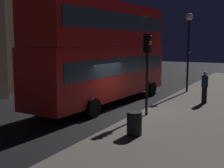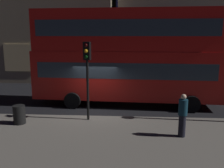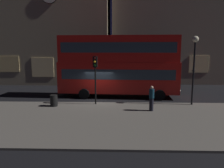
{
  "view_description": "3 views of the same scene",
  "coord_description": "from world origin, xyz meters",
  "px_view_note": "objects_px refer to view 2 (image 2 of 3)",
  "views": [
    {
      "loc": [
        -13.36,
        -6.69,
        3.59
      ],
      "look_at": [
        0.95,
        0.95,
        1.32
      ],
      "focal_mm": 49.02,
      "sensor_mm": 36.0,
      "label": 1
    },
    {
      "loc": [
        1.85,
        -13.1,
        4.25
      ],
      "look_at": [
        0.99,
        0.46,
        1.55
      ],
      "focal_mm": 39.78,
      "sensor_mm": 36.0,
      "label": 2
    },
    {
      "loc": [
        1.74,
        -18.3,
        4.45
      ],
      "look_at": [
        1.2,
        0.35,
        1.46
      ],
      "focal_mm": 34.57,
      "sensor_mm": 36.0,
      "label": 3
    }
  ],
  "objects_px": {
    "double_decker_bus": "(126,54)",
    "pedestrian": "(183,115)",
    "traffic_light_near_kerb": "(87,64)",
    "litter_bin": "(19,115)"
  },
  "relations": [
    {
      "from": "traffic_light_near_kerb",
      "to": "litter_bin",
      "type": "relative_size",
      "value": 4.32
    },
    {
      "from": "double_decker_bus",
      "to": "pedestrian",
      "type": "height_order",
      "value": "double_decker_bus"
    },
    {
      "from": "pedestrian",
      "to": "double_decker_bus",
      "type": "bearing_deg",
      "value": -94.22
    },
    {
      "from": "traffic_light_near_kerb",
      "to": "pedestrian",
      "type": "bearing_deg",
      "value": -13.91
    },
    {
      "from": "double_decker_bus",
      "to": "traffic_light_near_kerb",
      "type": "xyz_separation_m",
      "value": [
        -1.82,
        -3.31,
        -0.28
      ]
    },
    {
      "from": "litter_bin",
      "to": "traffic_light_near_kerb",
      "type": "bearing_deg",
      "value": 13.51
    },
    {
      "from": "double_decker_bus",
      "to": "pedestrian",
      "type": "relative_size",
      "value": 6.24
    },
    {
      "from": "pedestrian",
      "to": "litter_bin",
      "type": "xyz_separation_m",
      "value": [
        -7.34,
        1.06,
        -0.48
      ]
    },
    {
      "from": "pedestrian",
      "to": "litter_bin",
      "type": "height_order",
      "value": "pedestrian"
    },
    {
      "from": "double_decker_bus",
      "to": "litter_bin",
      "type": "relative_size",
      "value": 12.72
    }
  ]
}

